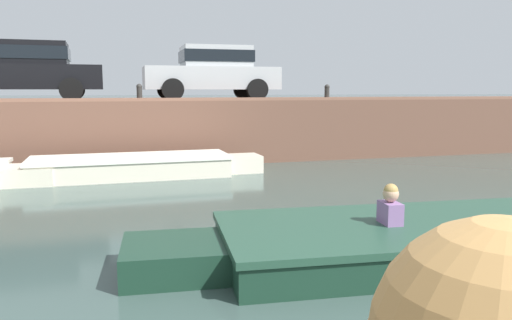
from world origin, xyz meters
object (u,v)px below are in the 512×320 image
(boat_moored_central_cream, at_px, (141,166))
(car_left_inner_black, at_px, (23,69))
(motorboat_passing, at_px, (433,238))
(mooring_bollard_east, at_px, (327,92))
(mooring_bollard_mid, at_px, (139,92))
(car_centre_silver, at_px, (212,71))

(boat_moored_central_cream, height_order, car_left_inner_black, car_left_inner_black)
(motorboat_passing, height_order, car_left_inner_black, car_left_inner_black)
(boat_moored_central_cream, bearing_deg, mooring_bollard_east, 16.33)
(boat_moored_central_cream, height_order, mooring_bollard_mid, mooring_bollard_mid)
(boat_moored_central_cream, distance_m, car_centre_silver, 4.27)
(car_left_inner_black, bearing_deg, mooring_bollard_east, -8.43)
(car_centre_silver, bearing_deg, car_left_inner_black, 179.97)
(boat_moored_central_cream, xyz_separation_m, motorboat_passing, (3.15, -6.72, -0.03))
(boat_moored_central_cream, distance_m, mooring_bollard_mid, 2.33)
(car_left_inner_black, distance_m, mooring_bollard_mid, 3.24)
(motorboat_passing, xyz_separation_m, mooring_bollard_east, (2.22, 8.29, 1.75))
(motorboat_passing, bearing_deg, car_left_inner_black, 122.22)
(mooring_bollard_east, bearing_deg, boat_moored_central_cream, -163.67)
(car_centre_silver, bearing_deg, mooring_bollard_mid, -150.69)
(mooring_bollard_mid, bearing_deg, car_left_inner_black, 157.51)
(motorboat_passing, relative_size, car_left_inner_black, 1.67)
(boat_moored_central_cream, relative_size, motorboat_passing, 0.77)
(boat_moored_central_cream, xyz_separation_m, mooring_bollard_mid, (0.09, 1.57, 1.72))
(car_centre_silver, height_order, mooring_bollard_mid, car_centre_silver)
(car_left_inner_black, xyz_separation_m, mooring_bollard_east, (8.21, -1.22, -0.61))
(motorboat_passing, relative_size, mooring_bollard_east, 15.73)
(boat_moored_central_cream, distance_m, car_left_inner_black, 4.61)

